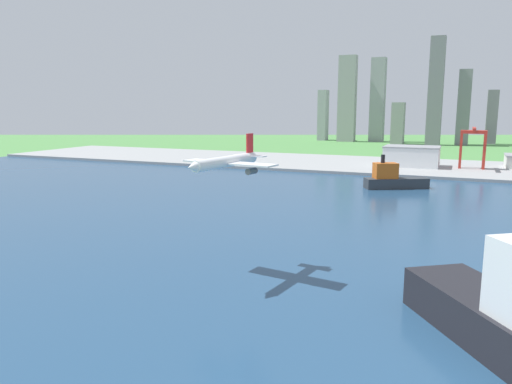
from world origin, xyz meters
TOP-DOWN VIEW (x-y plane):
  - ground_plane at (0.00, 300.00)m, footprint 2400.00×2400.00m
  - water_bay at (0.00, 240.00)m, footprint 840.00×360.00m
  - industrial_pier at (0.00, 490.00)m, footprint 840.00×140.00m
  - airplane_landing at (-5.66, 157.17)m, footprint 34.50×36.74m
  - container_barge at (22.03, 363.21)m, footprint 44.04×31.13m
  - port_crane_red at (73.76, 484.87)m, footprint 21.60×35.12m
  - warehouse_main at (22.76, 483.57)m, footprint 48.90×34.72m
  - distant_skyline at (0.04, 818.35)m, footprint 330.37×69.97m

SIDE VIEW (x-z plane):
  - ground_plane at x=0.00m, z-range 0.00..0.00m
  - water_bay at x=0.00m, z-range 0.00..0.15m
  - industrial_pier at x=0.00m, z-range 0.00..2.50m
  - container_barge at x=22.03m, z-range -5.22..18.60m
  - warehouse_main at x=22.76m, z-range 2.52..21.07m
  - port_crane_red at x=73.76m, z-range 10.08..46.59m
  - airplane_landing at x=-5.66m, z-range 32.73..44.92m
  - distant_skyline at x=0.04m, z-range -20.24..137.31m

